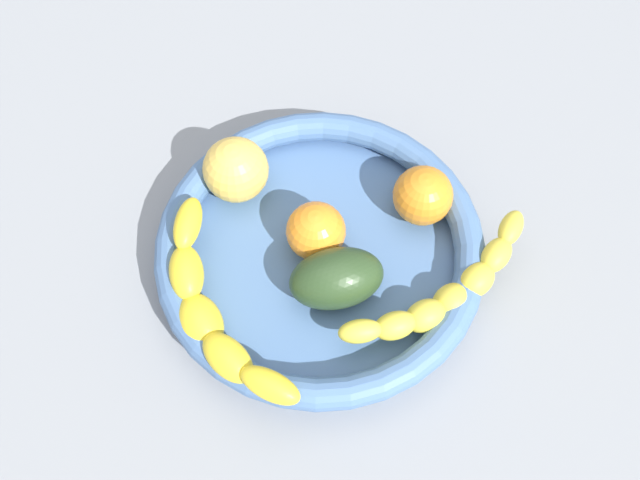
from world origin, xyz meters
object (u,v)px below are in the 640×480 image
at_px(banana_draped_right, 448,293).
at_px(apple_yellow, 236,170).
at_px(banana_draped_left, 210,313).
at_px(orange_mid_left, 423,196).
at_px(orange_front, 314,232).
at_px(avocado_dark, 336,279).
at_px(fruit_bowl, 320,251).

height_order(banana_draped_right, apple_yellow, apple_yellow).
bearing_deg(apple_yellow, banana_draped_right, -53.70).
distance_m(banana_draped_left, orange_mid_left, 0.23).
xyz_separation_m(orange_front, avocado_dark, (0.00, -0.05, -0.00)).
xyz_separation_m(orange_front, apple_yellow, (-0.05, 0.09, 0.00)).
bearing_deg(orange_front, orange_mid_left, -0.43).
height_order(banana_draped_left, orange_front, orange_front).
distance_m(fruit_bowl, orange_front, 0.03).
bearing_deg(orange_mid_left, fruit_bowl, -174.90).
bearing_deg(orange_mid_left, orange_front, 179.57).
height_order(banana_draped_right, orange_front, orange_front).
relative_size(banana_draped_left, banana_draped_right, 1.09).
distance_m(orange_mid_left, avocado_dark, 0.12).
xyz_separation_m(banana_draped_left, apple_yellow, (0.07, 0.14, 0.00)).
bearing_deg(fruit_bowl, banana_draped_left, -164.64).
bearing_deg(avocado_dark, orange_mid_left, 24.91).
height_order(fruit_bowl, avocado_dark, avocado_dark).
relative_size(banana_draped_right, apple_yellow, 3.28).
bearing_deg(banana_draped_left, orange_front, 20.49).
xyz_separation_m(banana_draped_right, orange_front, (-0.09, 0.10, 0.01)).
distance_m(banana_draped_left, apple_yellow, 0.15).
height_order(fruit_bowl, orange_mid_left, orange_mid_left).
xyz_separation_m(orange_mid_left, apple_yellow, (-0.16, 0.09, 0.00)).
distance_m(banana_draped_right, apple_yellow, 0.24).
distance_m(orange_front, avocado_dark, 0.05).
bearing_deg(fruit_bowl, apple_yellow, 116.10).
bearing_deg(banana_draped_right, avocado_dark, 152.40).
bearing_deg(orange_front, banana_draped_right, -47.12).
bearing_deg(fruit_bowl, orange_front, 102.86).
relative_size(fruit_bowl, banana_draped_left, 1.35).
bearing_deg(apple_yellow, orange_mid_left, -29.75).
bearing_deg(avocado_dark, banana_draped_left, 175.35).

